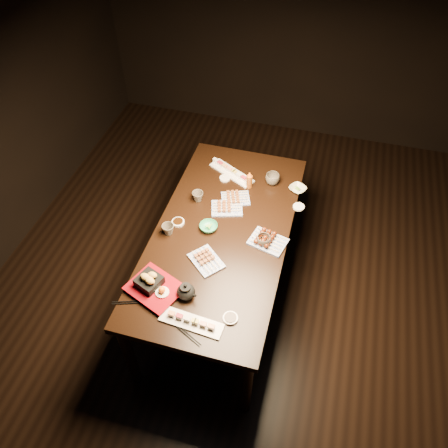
{
  "coord_description": "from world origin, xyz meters",
  "views": [
    {
      "loc": [
        0.42,
        -1.8,
        2.99
      ],
      "look_at": [
        -0.12,
        0.16,
        0.77
      ],
      "focal_mm": 35.0,
      "sensor_mm": 36.0,
      "label": 1
    }
  ],
  "objects_px": {
    "tempura_tray": "(154,284)",
    "teacup_mid_right": "(264,241)",
    "dining_table": "(222,264)",
    "yakitori_plate_left": "(236,197)",
    "teacup_far_right": "(272,179)",
    "teacup_far_left": "(198,196)",
    "sushi_platter_near": "(191,321)",
    "sushi_platter_far": "(232,171)",
    "edamame_bowl_green": "(209,227)",
    "teacup_near_left": "(168,229)",
    "yakitori_plate_right": "(206,259)",
    "yakitori_plate_center": "(227,206)",
    "condiment_bottle": "(249,180)",
    "teapot": "(186,290)",
    "edamame_bowl_cream": "(298,189)"
  },
  "relations": [
    {
      "from": "yakitori_plate_left",
      "to": "teacup_far_right",
      "type": "distance_m",
      "value": 0.33
    },
    {
      "from": "sushi_platter_far",
      "to": "edamame_bowl_green",
      "type": "height_order",
      "value": "sushi_platter_far"
    },
    {
      "from": "tempura_tray",
      "to": "teacup_mid_right",
      "type": "distance_m",
      "value": 0.77
    },
    {
      "from": "sushi_platter_near",
      "to": "condiment_bottle",
      "type": "relative_size",
      "value": 2.65
    },
    {
      "from": "sushi_platter_near",
      "to": "teacup_far_right",
      "type": "xyz_separation_m",
      "value": [
        0.21,
        1.3,
        0.02
      ]
    },
    {
      "from": "teacup_far_right",
      "to": "condiment_bottle",
      "type": "distance_m",
      "value": 0.18
    },
    {
      "from": "yakitori_plate_right",
      "to": "yakitori_plate_left",
      "type": "height_order",
      "value": "yakitori_plate_right"
    },
    {
      "from": "edamame_bowl_cream",
      "to": "teacup_far_right",
      "type": "relative_size",
      "value": 1.12
    },
    {
      "from": "teacup_near_left",
      "to": "teacup_far_right",
      "type": "xyz_separation_m",
      "value": [
        0.58,
        0.69,
        0.0
      ]
    },
    {
      "from": "teacup_near_left",
      "to": "teacup_far_right",
      "type": "height_order",
      "value": "teacup_far_right"
    },
    {
      "from": "teacup_near_left",
      "to": "condiment_bottle",
      "type": "height_order",
      "value": "condiment_bottle"
    },
    {
      "from": "yakitori_plate_left",
      "to": "tempura_tray",
      "type": "distance_m",
      "value": 0.94
    },
    {
      "from": "edamame_bowl_green",
      "to": "tempura_tray",
      "type": "height_order",
      "value": "tempura_tray"
    },
    {
      "from": "dining_table",
      "to": "teapot",
      "type": "distance_m",
      "value": 0.71
    },
    {
      "from": "sushi_platter_near",
      "to": "sushi_platter_far",
      "type": "distance_m",
      "value": 1.33
    },
    {
      "from": "sushi_platter_far",
      "to": "teacup_near_left",
      "type": "relative_size",
      "value": 4.63
    },
    {
      "from": "tempura_tray",
      "to": "sushi_platter_far",
      "type": "bearing_deg",
      "value": 103.2
    },
    {
      "from": "yakitori_plate_center",
      "to": "tempura_tray",
      "type": "height_order",
      "value": "tempura_tray"
    },
    {
      "from": "yakitori_plate_right",
      "to": "edamame_bowl_green",
      "type": "relative_size",
      "value": 1.77
    },
    {
      "from": "yakitori_plate_left",
      "to": "teacup_mid_right",
      "type": "bearing_deg",
      "value": -72.17
    },
    {
      "from": "edamame_bowl_green",
      "to": "teacup_far_left",
      "type": "xyz_separation_m",
      "value": [
        -0.16,
        0.25,
        0.02
      ]
    },
    {
      "from": "teacup_near_left",
      "to": "dining_table",
      "type": "bearing_deg",
      "value": 18.43
    },
    {
      "from": "teacup_far_left",
      "to": "condiment_bottle",
      "type": "bearing_deg",
      "value": 36.62
    },
    {
      "from": "teacup_near_left",
      "to": "edamame_bowl_green",
      "type": "bearing_deg",
      "value": 23.87
    },
    {
      "from": "sushi_platter_far",
      "to": "yakitori_plate_left",
      "type": "bearing_deg",
      "value": 139.15
    },
    {
      "from": "yakitori_plate_right",
      "to": "yakitori_plate_left",
      "type": "distance_m",
      "value": 0.61
    },
    {
      "from": "teacup_far_left",
      "to": "edamame_bowl_cream",
      "type": "bearing_deg",
      "value": 23.67
    },
    {
      "from": "dining_table",
      "to": "teacup_far_right",
      "type": "xyz_separation_m",
      "value": [
        0.23,
        0.57,
        0.42
      ]
    },
    {
      "from": "teacup_mid_right",
      "to": "dining_table",
      "type": "bearing_deg",
      "value": 172.73
    },
    {
      "from": "sushi_platter_far",
      "to": "condiment_bottle",
      "type": "height_order",
      "value": "condiment_bottle"
    },
    {
      "from": "teacup_near_left",
      "to": "teacup_far_left",
      "type": "xyz_separation_m",
      "value": [
        0.1,
        0.36,
        -0.0
      ]
    },
    {
      "from": "teapot",
      "to": "teacup_mid_right",
      "type": "bearing_deg",
      "value": 73.33
    },
    {
      "from": "dining_table",
      "to": "yakitori_plate_left",
      "type": "bearing_deg",
      "value": 103.33
    },
    {
      "from": "yakitori_plate_left",
      "to": "teacup_far_left",
      "type": "xyz_separation_m",
      "value": [
        -0.26,
        -0.08,
        0.01
      ]
    },
    {
      "from": "tempura_tray",
      "to": "teacup_far_left",
      "type": "xyz_separation_m",
      "value": [
        0.01,
        0.81,
        -0.02
      ]
    },
    {
      "from": "teacup_far_left",
      "to": "teacup_mid_right",
      "type": "bearing_deg",
      "value": -27.23
    },
    {
      "from": "tempura_tray",
      "to": "teapot",
      "type": "bearing_deg",
      "value": 25.08
    },
    {
      "from": "yakitori_plate_center",
      "to": "condiment_bottle",
      "type": "xyz_separation_m",
      "value": [
        0.1,
        0.27,
        0.04
      ]
    },
    {
      "from": "teacup_far_right",
      "to": "teacup_far_left",
      "type": "bearing_deg",
      "value": -145.92
    },
    {
      "from": "sushi_platter_far",
      "to": "edamame_bowl_green",
      "type": "distance_m",
      "value": 0.6
    },
    {
      "from": "teacup_far_left",
      "to": "teacup_near_left",
      "type": "bearing_deg",
      "value": -104.87
    },
    {
      "from": "yakitori_plate_left",
      "to": "teacup_far_right",
      "type": "bearing_deg",
      "value": 27.41
    },
    {
      "from": "dining_table",
      "to": "teacup_far_right",
      "type": "bearing_deg",
      "value": 82.92
    },
    {
      "from": "yakitori_plate_right",
      "to": "sushi_platter_far",
      "type": "bearing_deg",
      "value": 134.93
    },
    {
      "from": "edamame_bowl_green",
      "to": "teacup_near_left",
      "type": "relative_size",
      "value": 1.5
    },
    {
      "from": "teacup_near_left",
      "to": "teacup_far_right",
      "type": "distance_m",
      "value": 0.9
    },
    {
      "from": "dining_table",
      "to": "yakitori_plate_left",
      "type": "relative_size",
      "value": 8.85
    },
    {
      "from": "sushi_platter_near",
      "to": "edamame_bowl_cream",
      "type": "bearing_deg",
      "value": 76.51
    },
    {
      "from": "edamame_bowl_cream",
      "to": "tempura_tray",
      "type": "relative_size",
      "value": 0.38
    },
    {
      "from": "teacup_far_right",
      "to": "edamame_bowl_green",
      "type": "bearing_deg",
      "value": -119.76
    }
  ]
}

